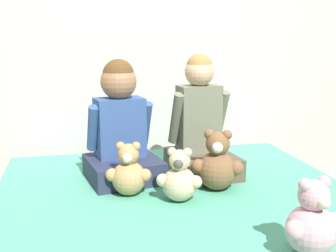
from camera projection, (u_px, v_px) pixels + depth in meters
wall_behind_bed at (144, 14)px, 2.66m from camera, size 8.00×0.06×2.50m
bed at (185, 247)px, 1.87m from camera, size 1.70×1.88×0.39m
child_on_left at (121, 130)px, 2.13m from camera, size 0.41×0.41×0.61m
child_on_right at (200, 128)px, 2.23m from camera, size 0.35×0.43×0.63m
teddy_bear_held_by_left_child at (129, 173)px, 1.93m from camera, size 0.21×0.16×0.25m
teddy_bear_held_by_right_child at (217, 165)px, 1.99m from camera, size 0.23×0.18×0.29m
teddy_bear_between_children at (179, 179)px, 1.86m from camera, size 0.19×0.15×0.24m
teddy_bear_at_foot_of_bed at (312, 222)px, 1.40m from camera, size 0.22×0.17×0.27m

